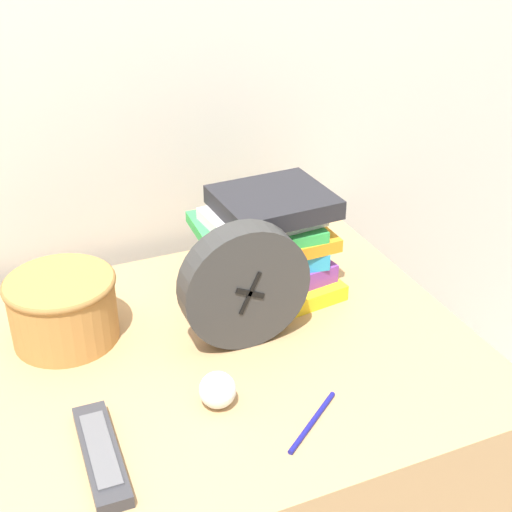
# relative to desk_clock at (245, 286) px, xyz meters

# --- Properties ---
(wall_back) EXTENTS (6.00, 0.04, 2.40)m
(wall_back) POSITION_rel_desk_clock_xyz_m (-0.12, 0.41, 0.36)
(wall_back) COLOR beige
(wall_back) RESTS_ON ground_plane
(desk_clock) EXTENTS (0.22, 0.05, 0.22)m
(desk_clock) POSITION_rel_desk_clock_xyz_m (0.00, 0.00, 0.00)
(desk_clock) COLOR #333333
(desk_clock) RESTS_ON desk
(book_stack) EXTENTS (0.27, 0.23, 0.20)m
(book_stack) POSITION_rel_desk_clock_xyz_m (0.10, 0.13, -0.01)
(book_stack) COLOR yellow
(book_stack) RESTS_ON desk
(basket) EXTENTS (0.19, 0.19, 0.12)m
(basket) POSITION_rel_desk_clock_xyz_m (-0.28, 0.13, -0.05)
(basket) COLOR #B27A3D
(basket) RESTS_ON desk
(tv_remote) EXTENTS (0.05, 0.20, 0.02)m
(tv_remote) POSITION_rel_desk_clock_xyz_m (-0.29, -0.18, -0.10)
(tv_remote) COLOR #333338
(tv_remote) RESTS_ON desk
(crumpled_paper_ball) EXTENTS (0.06, 0.06, 0.06)m
(crumpled_paper_ball) POSITION_rel_desk_clock_xyz_m (-0.10, -0.13, -0.08)
(crumpled_paper_ball) COLOR white
(crumpled_paper_ball) RESTS_ON desk
(pen) EXTENTS (0.12, 0.09, 0.01)m
(pen) POSITION_rel_desk_clock_xyz_m (0.01, -0.23, -0.11)
(pen) COLOR navy
(pen) RESTS_ON desk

